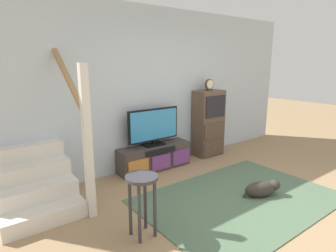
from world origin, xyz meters
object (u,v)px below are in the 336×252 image
at_px(television, 154,126).
at_px(desk_clock, 209,85).
at_px(bar_stool_near, 142,191).
at_px(media_console, 155,157).
at_px(dog, 262,189).
at_px(side_cabinet, 208,123).

relative_size(television, desk_clock, 4.43).
bearing_deg(bar_stool_near, media_console, 52.01).
relative_size(media_console, bar_stool_near, 1.92).
bearing_deg(dog, side_cabinet, 68.79).
bearing_deg(desk_clock, side_cabinet, 27.23).
bearing_deg(media_console, side_cabinet, 0.46).
distance_m(media_console, bar_stool_near, 1.92).
bearing_deg(desk_clock, bar_stool_near, -148.32).
bearing_deg(television, dog, -71.02).
bearing_deg(side_cabinet, bar_stool_near, -148.37).
distance_m(media_console, dog, 1.83).
xyz_separation_m(media_console, television, (-0.00, 0.02, 0.55)).
distance_m(side_cabinet, dog, 1.94).
height_order(media_console, desk_clock, desk_clock).
xyz_separation_m(side_cabinet, dog, (-0.67, -1.74, -0.52)).
xyz_separation_m(television, side_cabinet, (1.28, -0.01, -0.12)).
height_order(desk_clock, bar_stool_near, desk_clock).
height_order(media_console, side_cabinet, side_cabinet).
height_order(television, dog, television).
bearing_deg(media_console, dog, -70.77).
xyz_separation_m(desk_clock, bar_stool_near, (-2.42, -1.49, -0.88)).
distance_m(desk_clock, dog, 2.24).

